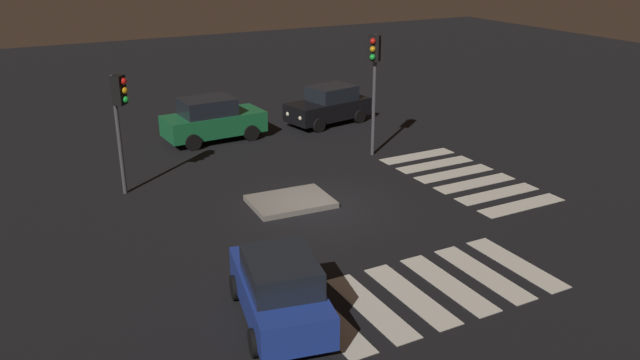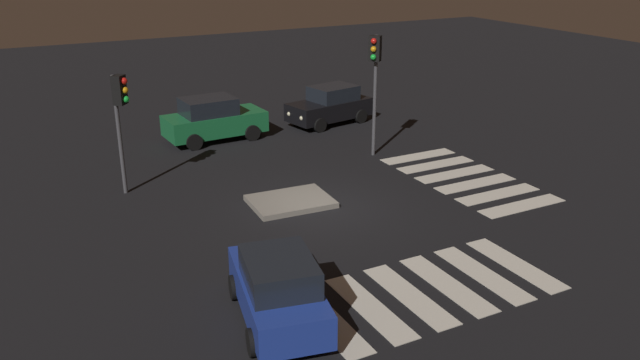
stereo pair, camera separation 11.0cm
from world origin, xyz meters
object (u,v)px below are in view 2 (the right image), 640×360
at_px(car_green, 213,119).
at_px(car_blue, 278,289).
at_px(car_black, 330,105).
at_px(traffic_light_west, 120,105).
at_px(traffic_island, 291,201).
at_px(traffic_light_north, 375,66).

height_order(car_green, car_blue, car_green).
bearing_deg(car_blue, car_black, -21.27).
xyz_separation_m(car_blue, traffic_light_west, (-1.29, 9.56, 2.27)).
relative_size(traffic_island, traffic_light_north, 0.57).
height_order(car_green, car_black, car_green).
distance_m(traffic_light_north, traffic_light_west, 9.54).
bearing_deg(traffic_light_north, traffic_island, -10.35).
height_order(car_black, traffic_light_north, traffic_light_north).
bearing_deg(car_blue, traffic_island, -16.23).
relative_size(traffic_island, car_black, 0.64).
distance_m(car_green, car_black, 5.71).
relative_size(car_green, traffic_light_west, 1.08).
bearing_deg(car_black, traffic_light_west, 13.12).
distance_m(traffic_island, car_green, 8.07).
relative_size(car_green, traffic_light_north, 0.92).
relative_size(car_black, traffic_light_north, 0.89).
distance_m(car_green, traffic_light_west, 6.86).
xyz_separation_m(car_green, traffic_light_west, (-4.63, -4.57, 2.18)).
height_order(traffic_island, traffic_light_west, traffic_light_west).
bearing_deg(car_green, car_black, -3.02).
relative_size(car_green, car_blue, 1.08).
xyz_separation_m(car_black, traffic_light_north, (-0.82, -5.04, 2.75)).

